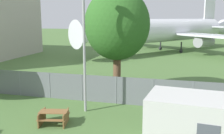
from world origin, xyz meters
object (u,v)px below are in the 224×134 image
portable_cabin (194,125)px  tree_far_right (117,25)px  airplane (167,30)px  picnic_bench_open_grass (54,116)px

portable_cabin → tree_far_right: 10.26m
tree_far_right → airplane: bearing=85.3°
portable_cabin → picnic_bench_open_grass: (-7.45, 1.40, -0.84)m
airplane → tree_far_right: airplane is taller
picnic_bench_open_grass → tree_far_right: tree_far_right is taller
airplane → tree_far_right: 27.54m
airplane → picnic_bench_open_grass: airplane is taller
airplane → picnic_bench_open_grass: bearing=29.3°
picnic_bench_open_grass → tree_far_right: 8.31m
tree_far_right → picnic_bench_open_grass: bearing=-108.4°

